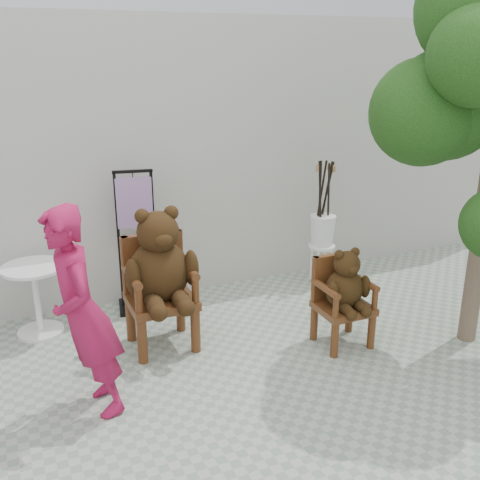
{
  "coord_description": "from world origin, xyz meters",
  "views": [
    {
      "loc": [
        -2.01,
        -3.11,
        2.65
      ],
      "look_at": [
        -0.02,
        1.46,
        0.95
      ],
      "focal_mm": 42.0,
      "sensor_mm": 36.0,
      "label": 1
    }
  ],
  "objects_px": {
    "cafe_table": "(36,292)",
    "stool_bucket": "(322,230)",
    "chair_big": "(160,271)",
    "display_stand": "(138,258)",
    "chair_small": "(344,290)",
    "person": "(83,314)"
  },
  "relations": [
    {
      "from": "cafe_table",
      "to": "stool_bucket",
      "type": "height_order",
      "value": "stool_bucket"
    },
    {
      "from": "chair_big",
      "to": "display_stand",
      "type": "height_order",
      "value": "display_stand"
    },
    {
      "from": "display_stand",
      "to": "chair_small",
      "type": "bearing_deg",
      "value": -33.78
    },
    {
      "from": "cafe_table",
      "to": "stool_bucket",
      "type": "bearing_deg",
      "value": 0.6
    },
    {
      "from": "cafe_table",
      "to": "chair_small",
      "type": "bearing_deg",
      "value": -27.48
    },
    {
      "from": "display_stand",
      "to": "stool_bucket",
      "type": "bearing_deg",
      "value": 7.13
    },
    {
      "from": "person",
      "to": "display_stand",
      "type": "height_order",
      "value": "person"
    },
    {
      "from": "person",
      "to": "cafe_table",
      "type": "bearing_deg",
      "value": -175.8
    },
    {
      "from": "chair_big",
      "to": "person",
      "type": "xyz_separation_m",
      "value": [
        -0.79,
        -0.76,
        0.07
      ]
    },
    {
      "from": "chair_small",
      "to": "cafe_table",
      "type": "distance_m",
      "value": 2.93
    },
    {
      "from": "chair_small",
      "to": "cafe_table",
      "type": "height_order",
      "value": "chair_small"
    },
    {
      "from": "stool_bucket",
      "to": "chair_big",
      "type": "bearing_deg",
      "value": -160.93
    },
    {
      "from": "chair_big",
      "to": "chair_small",
      "type": "xyz_separation_m",
      "value": [
        1.56,
        -0.63,
        -0.2
      ]
    },
    {
      "from": "chair_small",
      "to": "stool_bucket",
      "type": "xyz_separation_m",
      "value": [
        0.61,
        1.39,
        0.09
      ]
    },
    {
      "from": "cafe_table",
      "to": "display_stand",
      "type": "relative_size",
      "value": 0.47
    },
    {
      "from": "cafe_table",
      "to": "person",
      "type": "bearing_deg",
      "value": -80.31
    },
    {
      "from": "chair_big",
      "to": "stool_bucket",
      "type": "xyz_separation_m",
      "value": [
        2.18,
        0.75,
        -0.11
      ]
    },
    {
      "from": "chair_big",
      "to": "cafe_table",
      "type": "relative_size",
      "value": 1.91
    },
    {
      "from": "chair_big",
      "to": "display_stand",
      "type": "xyz_separation_m",
      "value": [
        0.0,
        0.86,
        -0.17
      ]
    },
    {
      "from": "chair_small",
      "to": "person",
      "type": "xyz_separation_m",
      "value": [
        -2.35,
        -0.13,
        0.27
      ]
    },
    {
      "from": "display_stand",
      "to": "stool_bucket",
      "type": "relative_size",
      "value": 1.04
    },
    {
      "from": "chair_big",
      "to": "person",
      "type": "height_order",
      "value": "person"
    }
  ]
}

